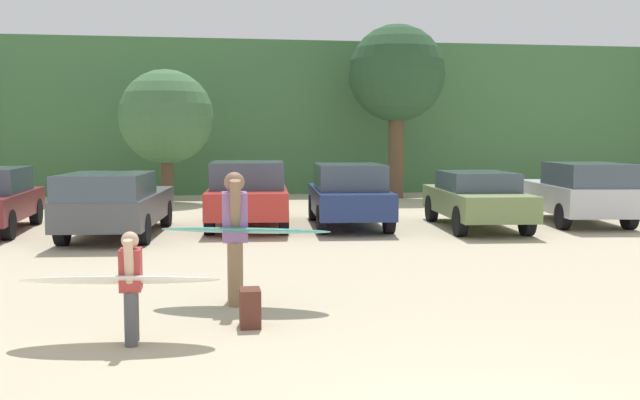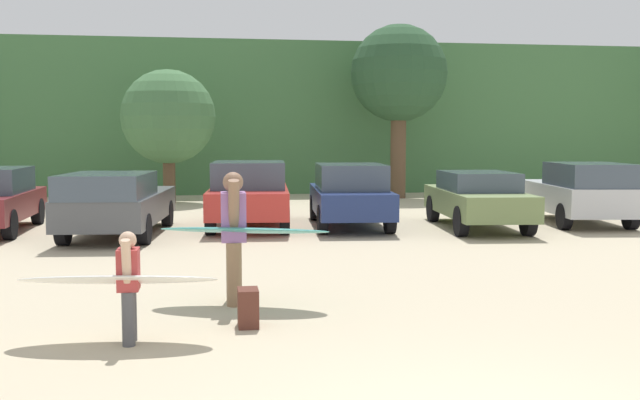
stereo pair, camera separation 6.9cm
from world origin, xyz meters
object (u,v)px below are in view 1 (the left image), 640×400
Objects in this scene: parked_car_red at (248,193)px; parked_car_silver at (579,192)px; parked_car_navy at (349,194)px; surfboard_teal at (245,230)px; backpack_dropped at (250,308)px; surfboard_white at (120,280)px; person_child at (131,281)px; parked_car_olive_green at (476,198)px; person_adult at (235,230)px; parked_car_dark_gray at (116,202)px.

parked_car_silver is at bearing -89.83° from parked_car_red.
parked_car_navy reaches higher than surfboard_teal.
parked_car_navy reaches higher than backpack_dropped.
surfboard_white is (-4.41, -9.69, -0.13)m from parked_car_navy.
parked_car_silver is (8.40, -0.64, -0.02)m from parked_car_red.
parked_car_navy is at bearing -113.75° from person_child.
parked_car_navy is 1.85× the size of surfboard_teal.
parked_car_silver is at bearing -77.14° from parked_car_olive_green.
person_adult is (-6.14, -7.25, 0.25)m from parked_car_olive_green.
parked_car_silver is 1.97× the size of surfboard_white.
parked_car_navy is (5.48, 1.02, 0.04)m from parked_car_dark_gray.
parked_car_silver reaches higher than surfboard_teal.
person_child is at bearing 145.83° from parked_car_olive_green.
person_child is at bearing 67.66° from surfboard_teal.
parked_car_silver is 2.48× the size of person_adult.
backpack_dropped is (1.42, 0.45, -0.46)m from surfboard_white.
person_adult is (-0.64, -8.29, 0.14)m from parked_car_red.
parked_car_silver is at bearing -139.74° from person_adult.
surfboard_teal is (0.13, -0.09, -0.00)m from person_adult.
parked_car_dark_gray is at bearing 117.92° from parked_car_red.
parked_car_olive_green is at bearing -96.23° from parked_car_red.
parked_car_dark_gray is 1.12× the size of parked_car_navy.
parked_car_navy is at bearing -74.14° from parked_car_dark_gray.
backpack_dropped is at bearing -178.64° from parked_car_red.
parked_car_olive_green is 1.04× the size of parked_car_silver.
surfboard_white is 4.92× the size of backpack_dropped.
backpack_dropped is at bearing 95.73° from person_adult.
parked_car_red is 10.20m from person_child.
parked_car_navy is at bearing 72.06° from backpack_dropped.
person_adult is at bearing 163.12° from parked_car_navy.
parked_car_olive_green is 11.62m from surfboard_white.
person_adult is (2.37, -6.98, 0.22)m from parked_car_dark_gray.
parked_car_red reaches higher than parked_car_olive_green.
person_child is at bearing 161.23° from surfboard_white.
parked_car_silver is 1.84× the size of surfboard_teal.
person_adult is at bearing -17.66° from surfboard_teal.
parked_car_navy is 2.49× the size of person_adult.
parked_car_dark_gray is at bearing 104.94° from parked_car_navy.
surfboard_teal is at bearing 145.67° from parked_car_olive_green.
parked_car_dark_gray is 3.28m from parked_car_red.
surfboard_white is 1.56m from backpack_dropped.
parked_car_dark_gray is at bearing -71.25° from person_adult.
person_adult is 2.13m from person_child.
parked_car_dark_gray is at bearing 106.85° from backpack_dropped.
parked_car_red is 1.02× the size of parked_car_silver.
person_child is (-7.31, -8.99, -0.06)m from parked_car_olive_green.
parked_car_silver is at bearing -122.93° from surfboard_teal.
person_child is 1.47m from backpack_dropped.
parked_car_red is 8.40m from surfboard_teal.
parked_car_dark_gray is 4.04× the size of person_child.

